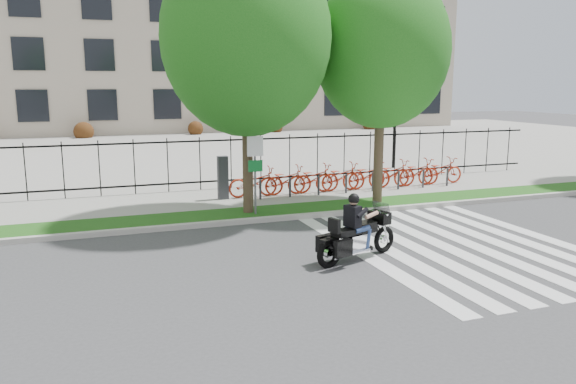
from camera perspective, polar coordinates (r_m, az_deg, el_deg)
name	(u,v)px	position (r m, az deg, el deg)	size (l,w,h in m)	color
ground	(281,266)	(12.95, -0.73, -7.50)	(120.00, 120.00, 0.00)	#3A3A3D
curb	(235,222)	(16.71, -5.40, -3.05)	(60.00, 0.20, 0.15)	#ABA9A1
grass_verge	(228,216)	(17.51, -6.11, -2.42)	(60.00, 1.50, 0.15)	#184812
sidewalk	(211,200)	(19.89, -7.85, -0.85)	(60.00, 3.50, 0.15)	gray
plaza	(152,148)	(37.05, -13.67, 4.32)	(80.00, 34.00, 0.10)	gray
crosswalk_stripes	(457,245)	(15.17, 16.81, -5.19)	(5.70, 8.00, 0.01)	silver
iron_fence	(200,164)	(21.40, -8.93, 2.87)	(30.00, 0.06, 2.00)	black
office_building	(122,20)	(56.97, -16.54, 16.38)	(60.00, 21.90, 20.15)	#AE9F8C
lamp_post_right	(395,103)	(27.48, 10.86, 8.86)	(1.06, 0.70, 4.25)	black
street_tree_1	(246,38)	(17.26, -4.29, 15.35)	(5.10, 5.10, 8.23)	#37291E
street_tree_2	(382,50)	(19.01, 9.50, 14.04)	(4.43, 4.43, 7.59)	#37291E
bike_share_station	(352,176)	(21.31, 6.55, 1.62)	(10.08, 0.89, 1.50)	#2D2D33
sign_pole_regulatory	(255,163)	(17.05, -3.36, 2.96)	(0.50, 0.09, 2.50)	#59595B
motorcycle_rider	(357,233)	(13.31, 7.05, -4.16)	(2.43, 1.20, 1.95)	black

